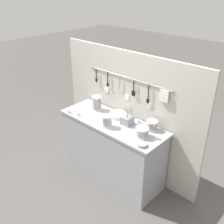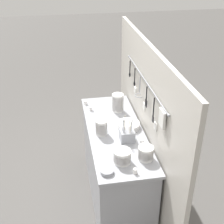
{
  "view_description": "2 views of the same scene",
  "coord_description": "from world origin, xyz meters",
  "px_view_note": "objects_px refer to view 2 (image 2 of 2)",
  "views": [
    {
      "loc": [
        2.11,
        -2.27,
        2.64
      ],
      "look_at": [
        0.03,
        -0.04,
        1.07
      ],
      "focal_mm": 42.0,
      "sensor_mm": 36.0,
      "label": 1
    },
    {
      "loc": [
        2.69,
        -0.51,
        2.67
      ],
      "look_at": [
        -0.05,
        -0.03,
        1.1
      ],
      "focal_mm": 50.0,
      "sensor_mm": 36.0,
      "label": 2
    }
  ],
  "objects_px": {
    "cutlery_caddy": "(127,135)",
    "cup_edge_far": "(135,171)",
    "bowl_stack_short_front": "(122,156)",
    "plate_stack": "(128,125)",
    "bowl_stack_tall_left": "(118,103)",
    "bowl_stack_back_corner": "(101,127)",
    "steel_mixing_bowl": "(107,172)",
    "cup_edge_near": "(86,102)",
    "cup_front_left": "(91,108)",
    "cup_front_right": "(142,142)",
    "bowl_stack_wide_centre": "(146,153)"
  },
  "relations": [
    {
      "from": "plate_stack",
      "to": "cup_front_right",
      "type": "relative_size",
      "value": 5.11
    },
    {
      "from": "plate_stack",
      "to": "steel_mixing_bowl",
      "type": "distance_m",
      "value": 0.76
    },
    {
      "from": "plate_stack",
      "to": "cup_edge_near",
      "type": "xyz_separation_m",
      "value": [
        -0.6,
        -0.39,
        -0.0
      ]
    },
    {
      "from": "cutlery_caddy",
      "to": "cup_edge_far",
      "type": "distance_m",
      "value": 0.5
    },
    {
      "from": "bowl_stack_tall_left",
      "to": "steel_mixing_bowl",
      "type": "height_order",
      "value": "bowl_stack_tall_left"
    },
    {
      "from": "bowl_stack_tall_left",
      "to": "cup_front_left",
      "type": "bearing_deg",
      "value": -102.31
    },
    {
      "from": "steel_mixing_bowl",
      "to": "cutlery_caddy",
      "type": "bearing_deg",
      "value": 149.09
    },
    {
      "from": "bowl_stack_short_front",
      "to": "bowl_stack_back_corner",
      "type": "xyz_separation_m",
      "value": [
        -0.48,
        -0.12,
        0.02
      ]
    },
    {
      "from": "bowl_stack_back_corner",
      "to": "cup_front_left",
      "type": "bearing_deg",
      "value": -174.72
    },
    {
      "from": "bowl_stack_wide_centre",
      "to": "bowl_stack_tall_left",
      "type": "relative_size",
      "value": 0.66
    },
    {
      "from": "bowl_stack_tall_left",
      "to": "cup_front_right",
      "type": "height_order",
      "value": "bowl_stack_tall_left"
    },
    {
      "from": "cup_front_left",
      "to": "steel_mixing_bowl",
      "type": "bearing_deg",
      "value": 0.32
    },
    {
      "from": "cup_front_right",
      "to": "cup_edge_far",
      "type": "xyz_separation_m",
      "value": [
        0.41,
        -0.17,
        0.0
      ]
    },
    {
      "from": "bowl_stack_wide_centre",
      "to": "cup_front_left",
      "type": "distance_m",
      "value": 1.06
    },
    {
      "from": "cup_front_left",
      "to": "cup_edge_near",
      "type": "distance_m",
      "value": 0.17
    },
    {
      "from": "cup_edge_far",
      "to": "cup_front_left",
      "type": "bearing_deg",
      "value": -168.27
    },
    {
      "from": "cup_front_right",
      "to": "cup_edge_near",
      "type": "relative_size",
      "value": 1.0
    },
    {
      "from": "cup_front_right",
      "to": "cup_edge_far",
      "type": "height_order",
      "value": "same"
    },
    {
      "from": "bowl_stack_short_front",
      "to": "bowl_stack_wide_centre",
      "type": "relative_size",
      "value": 1.13
    },
    {
      "from": "cup_edge_far",
      "to": "cup_edge_near",
      "type": "bearing_deg",
      "value": -167.73
    },
    {
      "from": "cup_edge_near",
      "to": "cup_edge_far",
      "type": "bearing_deg",
      "value": 12.27
    },
    {
      "from": "steel_mixing_bowl",
      "to": "cutlery_caddy",
      "type": "distance_m",
      "value": 0.53
    },
    {
      "from": "bowl_stack_tall_left",
      "to": "bowl_stack_back_corner",
      "type": "relative_size",
      "value": 1.31
    },
    {
      "from": "bowl_stack_tall_left",
      "to": "cup_edge_near",
      "type": "bearing_deg",
      "value": -122.97
    },
    {
      "from": "bowl_stack_short_front",
      "to": "cup_edge_near",
      "type": "xyz_separation_m",
      "value": [
        -1.16,
        -0.21,
        -0.04
      ]
    },
    {
      "from": "bowl_stack_short_front",
      "to": "steel_mixing_bowl",
      "type": "height_order",
      "value": "bowl_stack_short_front"
    },
    {
      "from": "bowl_stack_short_front",
      "to": "cup_front_right",
      "type": "height_order",
      "value": "bowl_stack_short_front"
    },
    {
      "from": "steel_mixing_bowl",
      "to": "cup_edge_near",
      "type": "distance_m",
      "value": 1.29
    },
    {
      "from": "bowl_stack_back_corner",
      "to": "cup_edge_far",
      "type": "distance_m",
      "value": 0.68
    },
    {
      "from": "bowl_stack_tall_left",
      "to": "cutlery_caddy",
      "type": "bearing_deg",
      "value": -2.31
    },
    {
      "from": "plate_stack",
      "to": "cup_edge_near",
      "type": "distance_m",
      "value": 0.72
    },
    {
      "from": "cutlery_caddy",
      "to": "cup_edge_far",
      "type": "bearing_deg",
      "value": -4.18
    },
    {
      "from": "bowl_stack_back_corner",
      "to": "cup_edge_far",
      "type": "height_order",
      "value": "bowl_stack_back_corner"
    },
    {
      "from": "bowl_stack_short_front",
      "to": "bowl_stack_wide_centre",
      "type": "xyz_separation_m",
      "value": [
        -0.01,
        0.22,
        0.0
      ]
    },
    {
      "from": "bowl_stack_short_front",
      "to": "plate_stack",
      "type": "height_order",
      "value": "bowl_stack_short_front"
    },
    {
      "from": "bowl_stack_back_corner",
      "to": "plate_stack",
      "type": "bearing_deg",
      "value": 104.66
    },
    {
      "from": "plate_stack",
      "to": "steel_mixing_bowl",
      "type": "bearing_deg",
      "value": -26.5
    },
    {
      "from": "plate_stack",
      "to": "bowl_stack_tall_left",
      "type": "bearing_deg",
      "value": -173.39
    },
    {
      "from": "plate_stack",
      "to": "cup_front_left",
      "type": "distance_m",
      "value": 0.56
    },
    {
      "from": "bowl_stack_short_front",
      "to": "cutlery_caddy",
      "type": "bearing_deg",
      "value": 160.85
    },
    {
      "from": "plate_stack",
      "to": "cup_edge_far",
      "type": "xyz_separation_m",
      "value": [
        0.73,
        -0.1,
        -0.0
      ]
    },
    {
      "from": "cup_front_right",
      "to": "cutlery_caddy",
      "type": "bearing_deg",
      "value": -124.03
    },
    {
      "from": "bowl_stack_wide_centre",
      "to": "cutlery_caddy",
      "type": "xyz_separation_m",
      "value": [
        -0.32,
        -0.1,
        -0.01
      ]
    },
    {
      "from": "bowl_stack_short_front",
      "to": "steel_mixing_bowl",
      "type": "xyz_separation_m",
      "value": [
        0.13,
        -0.16,
        -0.05
      ]
    },
    {
      "from": "bowl_stack_back_corner",
      "to": "cutlery_caddy",
      "type": "xyz_separation_m",
      "value": [
        0.15,
        0.23,
        -0.02
      ]
    },
    {
      "from": "plate_stack",
      "to": "bowl_stack_short_front",
      "type": "bearing_deg",
      "value": -18.11
    },
    {
      "from": "bowl_stack_wide_centre",
      "to": "cutlery_caddy",
      "type": "height_order",
      "value": "cutlery_caddy"
    },
    {
      "from": "cutlery_caddy",
      "to": "cup_front_left",
      "type": "relative_size",
      "value": 5.68
    },
    {
      "from": "bowl_stack_short_front",
      "to": "cutlery_caddy",
      "type": "relative_size",
      "value": 0.59
    },
    {
      "from": "cup_front_right",
      "to": "cup_edge_near",
      "type": "height_order",
      "value": "same"
    }
  ]
}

